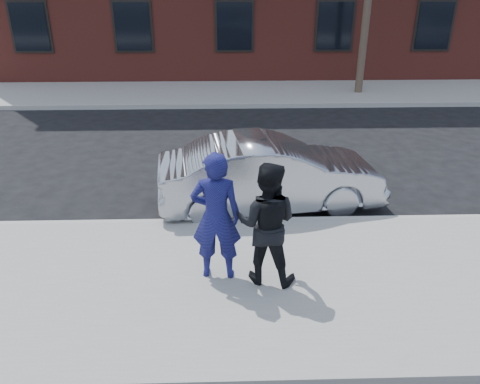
{
  "coord_description": "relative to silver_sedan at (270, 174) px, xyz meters",
  "views": [
    {
      "loc": [
        -0.25,
        -5.58,
        4.01
      ],
      "look_at": [
        -0.07,
        0.4,
        1.21
      ],
      "focal_mm": 35.0,
      "sensor_mm": 36.0,
      "label": 1
    }
  ],
  "objects": [
    {
      "name": "ground",
      "position": [
        -0.55,
        -2.3,
        -0.67
      ],
      "size": [
        100.0,
        100.0,
        0.0
      ],
      "primitive_type": "plane",
      "color": "black",
      "rests_on": "ground"
    },
    {
      "name": "near_sidewalk",
      "position": [
        -0.55,
        -2.55,
        -0.6
      ],
      "size": [
        50.0,
        3.5,
        0.15
      ],
      "primitive_type": "cube",
      "color": "gray",
      "rests_on": "ground"
    },
    {
      "name": "near_curb",
      "position": [
        -0.55,
        -0.75,
        -0.6
      ],
      "size": [
        50.0,
        0.1,
        0.15
      ],
      "primitive_type": "cube",
      "color": "#999691",
      "rests_on": "ground"
    },
    {
      "name": "far_sidewalk",
      "position": [
        -0.55,
        8.95,
        -0.6
      ],
      "size": [
        50.0,
        3.5,
        0.15
      ],
      "primitive_type": "cube",
      "color": "gray",
      "rests_on": "ground"
    },
    {
      "name": "far_curb",
      "position": [
        -0.55,
        7.15,
        -0.6
      ],
      "size": [
        50.0,
        0.1,
        0.15
      ],
      "primitive_type": "cube",
      "color": "#999691",
      "rests_on": "ground"
    },
    {
      "name": "silver_sedan",
      "position": [
        0.0,
        0.0,
        0.0
      ],
      "size": [
        4.23,
        1.92,
        1.35
      ],
      "primitive_type": "imported",
      "rotation": [
        0.0,
        0.0,
        1.69
      ],
      "color": "#999BA3",
      "rests_on": "ground"
    },
    {
      "name": "man_hoodie",
      "position": [
        -0.95,
        -2.37,
        0.4
      ],
      "size": [
        0.7,
        0.53,
        1.84
      ],
      "rotation": [
        0.0,
        0.0,
        3.08
      ],
      "color": "navy",
      "rests_on": "near_sidewalk"
    },
    {
      "name": "man_peacoat",
      "position": [
        -0.28,
        -2.48,
        0.34
      ],
      "size": [
        0.97,
        0.84,
        1.73
      ],
      "rotation": [
        0.0,
        0.0,
        2.9
      ],
      "color": "black",
      "rests_on": "near_sidewalk"
    }
  ]
}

